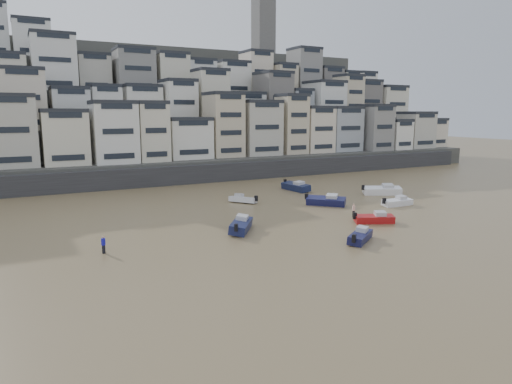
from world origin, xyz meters
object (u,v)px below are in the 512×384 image
boat_h (243,198)px  person_blue (103,245)px  boat_g (382,189)px  boat_b (374,217)px  boat_d (397,201)px  boat_i (296,185)px  boat_e (326,200)px  boat_a (360,235)px  boat_c (241,224)px  person_pink (354,210)px

boat_h → person_blue: (-22.93, -16.28, 0.23)m
boat_g → boat_h: bearing=-164.6°
boat_h → boat_b: boat_b is taller
boat_d → boat_i: bearing=110.2°
boat_e → boat_d: size_ratio=1.18×
boat_a → boat_g: boat_g is taller
boat_e → boat_h: (-9.76, 7.56, -0.20)m
boat_d → person_blue: person_blue is taller
boat_c → boat_g: size_ratio=0.93×
boat_h → boat_b: bearing=167.7°
boat_a → boat_i: bearing=34.8°
boat_a → person_pink: (6.82, 9.29, 0.16)m
boat_a → boat_c: size_ratio=0.83×
boat_i → boat_d: bearing=13.6°
boat_h → boat_b: 20.89m
boat_g → boat_d: bearing=-92.5°
boat_h → person_blue: size_ratio=2.68×
boat_b → boat_a: 8.85m
boat_g → person_pink: bearing=-117.6°
boat_c → boat_g: 32.38m
boat_h → person_pink: size_ratio=2.68×
boat_d → boat_h: bearing=148.3°
person_blue → boat_g: bearing=14.0°
boat_c → boat_g: (30.77, 10.09, 0.07)m
boat_e → boat_c: bearing=-111.1°
boat_b → boat_i: boat_i is taller
person_blue → boat_d: bearing=5.1°
person_blue → boat_b: bearing=-5.0°
boat_e → boat_d: boat_e is taller
boat_e → boat_d: 10.35m
boat_a → person_blue: bearing=126.8°
boat_b → boat_i: (4.30, 24.49, 0.20)m
boat_e → person_blue: bearing=-118.9°
boat_e → boat_i: (3.14, 13.01, 0.07)m
boat_d → boat_g: bearing=62.6°
person_pink → boat_i: bearing=78.0°
boat_i → person_pink: bearing=-16.6°
boat_b → person_pink: 3.79m
boat_e → boat_g: size_ratio=0.91×
boat_e → boat_a: bearing=-69.3°
person_pink → boat_e: bearing=80.6°
boat_c → boat_g: bearing=-35.7°
boat_g → boat_e: bearing=-141.2°
boat_c → person_blue: 15.47m
boat_b → boat_d: boat_b is taller
boat_i → boat_g: bearing=40.8°
boat_a → boat_d: (17.14, 11.97, 0.00)m
boat_i → boat_b: bearing=-14.6°
boat_h → boat_i: size_ratio=0.70×
boat_b → boat_c: 16.68m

